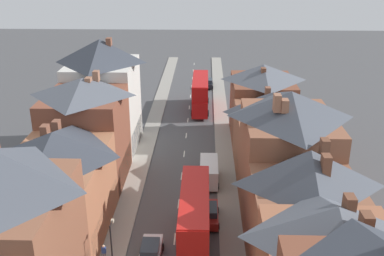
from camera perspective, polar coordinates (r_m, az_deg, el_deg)
name	(u,v)px	position (r m, az deg, el deg)	size (l,w,h in m)	color
pavement_left	(146,146)	(59.39, -5.84, -2.34)	(2.20, 104.00, 0.14)	gray
pavement_right	(224,147)	(58.94, 4.05, -2.48)	(2.20, 104.00, 0.14)	gray
centre_line_dashes	(184,154)	(57.16, -1.00, -3.30)	(0.14, 97.80, 0.01)	silver
terrace_row_left	(47,191)	(38.59, -17.97, -7.60)	(8.00, 55.54, 14.31)	#A36042
terrace_row_right	(299,198)	(37.10, 13.48, -8.66)	(8.00, 58.74, 13.96)	brown
double_decker_bus_lead	(194,219)	(39.08, 0.31, -11.47)	(2.74, 10.80, 5.30)	red
double_decker_bus_mid_street	(200,93)	(71.85, 1.05, 4.45)	(2.74, 10.80, 5.30)	red
car_near_blue	(208,83)	(84.65, 2.05, 5.73)	(1.90, 4.31, 1.65)	black
car_near_silver	(209,213)	(43.48, 2.19, -10.78)	(1.90, 4.46, 1.68)	maroon
car_parked_right_a	(151,252)	(38.84, -5.28, -15.37)	(1.90, 4.25, 1.68)	silver
delivery_van	(209,171)	(49.91, 2.16, -5.54)	(2.20, 5.20, 2.41)	white
pedestrian_mid_left	(104,252)	(38.99, -11.12, -15.23)	(0.36, 0.22, 1.61)	gray
street_lamp	(112,250)	(35.38, -10.09, -15.03)	(0.20, 1.12, 5.50)	black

